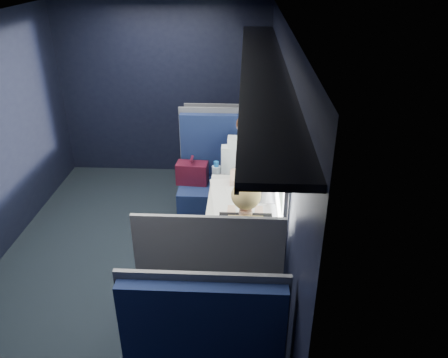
{
  "coord_description": "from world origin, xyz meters",
  "views": [
    {
      "loc": [
        1.07,
        -3.56,
        2.8
      ],
      "look_at": [
        0.9,
        0.0,
        0.95
      ],
      "focal_mm": 35.0,
      "sensor_mm": 36.0,
      "label": 1
    }
  ],
  "objects_px": {
    "seat_row_front": "(227,153)",
    "seat_bay_far": "(212,289)",
    "man": "(246,169)",
    "woman": "(245,245)",
    "seat_bay_near": "(222,185)",
    "laptop": "(273,190)",
    "table": "(238,206)",
    "cup": "(268,176)",
    "bottle_small": "(258,172)"
  },
  "relations": [
    {
      "from": "seat_bay_near",
      "to": "cup",
      "type": "bearing_deg",
      "value": -42.7
    },
    {
      "from": "woman",
      "to": "bottle_small",
      "type": "relative_size",
      "value": 6.33
    },
    {
      "from": "seat_row_front",
      "to": "bottle_small",
      "type": "xyz_separation_m",
      "value": [
        0.37,
        -1.4,
        0.42
      ]
    },
    {
      "from": "laptop",
      "to": "bottle_small",
      "type": "distance_m",
      "value": 0.35
    },
    {
      "from": "table",
      "to": "seat_bay_near",
      "type": "height_order",
      "value": "seat_bay_near"
    },
    {
      "from": "seat_bay_far",
      "to": "laptop",
      "type": "height_order",
      "value": "seat_bay_far"
    },
    {
      "from": "man",
      "to": "cup",
      "type": "height_order",
      "value": "man"
    },
    {
      "from": "table",
      "to": "man",
      "type": "xyz_separation_m",
      "value": [
        0.07,
        0.7,
        0.06
      ]
    },
    {
      "from": "seat_bay_far",
      "to": "seat_row_front",
      "type": "relative_size",
      "value": 1.09
    },
    {
      "from": "table",
      "to": "seat_row_front",
      "type": "relative_size",
      "value": 0.86
    },
    {
      "from": "seat_bay_near",
      "to": "bottle_small",
      "type": "bearing_deg",
      "value": -50.37
    },
    {
      "from": "table",
      "to": "seat_row_front",
      "type": "distance_m",
      "value": 1.82
    },
    {
      "from": "bottle_small",
      "to": "table",
      "type": "bearing_deg",
      "value": -115.54
    },
    {
      "from": "woman",
      "to": "cup",
      "type": "relative_size",
      "value": 14.69
    },
    {
      "from": "table",
      "to": "seat_row_front",
      "type": "height_order",
      "value": "seat_row_front"
    },
    {
      "from": "laptop",
      "to": "table",
      "type": "bearing_deg",
      "value": -167.32
    },
    {
      "from": "seat_bay_near",
      "to": "seat_row_front",
      "type": "bearing_deg",
      "value": 88.94
    },
    {
      "from": "seat_bay_near",
      "to": "laptop",
      "type": "xyz_separation_m",
      "value": [
        0.52,
        -0.8,
        0.38
      ]
    },
    {
      "from": "seat_row_front",
      "to": "cup",
      "type": "bearing_deg",
      "value": -70.85
    },
    {
      "from": "seat_bay_far",
      "to": "bottle_small",
      "type": "height_order",
      "value": "seat_bay_far"
    },
    {
      "from": "seat_bay_near",
      "to": "table",
      "type": "bearing_deg",
      "value": -77.13
    },
    {
      "from": "woman",
      "to": "laptop",
      "type": "bearing_deg",
      "value": 71.77
    },
    {
      "from": "woman",
      "to": "seat_bay_near",
      "type": "bearing_deg",
      "value": 99.59
    },
    {
      "from": "man",
      "to": "cup",
      "type": "bearing_deg",
      "value": -51.04
    },
    {
      "from": "laptop",
      "to": "woman",
      "type": "bearing_deg",
      "value": -108.23
    },
    {
      "from": "seat_bay_far",
      "to": "table",
      "type": "bearing_deg",
      "value": 78.22
    },
    {
      "from": "man",
      "to": "laptop",
      "type": "distance_m",
      "value": 0.68
    },
    {
      "from": "laptop",
      "to": "seat_bay_far",
      "type": "bearing_deg",
      "value": -118.14
    },
    {
      "from": "table",
      "to": "bottle_small",
      "type": "height_order",
      "value": "bottle_small"
    },
    {
      "from": "bottle_small",
      "to": "cup",
      "type": "height_order",
      "value": "bottle_small"
    },
    {
      "from": "seat_bay_near",
      "to": "seat_bay_far",
      "type": "relative_size",
      "value": 1.0
    },
    {
      "from": "seat_bay_near",
      "to": "laptop",
      "type": "bearing_deg",
      "value": -56.77
    },
    {
      "from": "seat_row_front",
      "to": "laptop",
      "type": "distance_m",
      "value": 1.84
    },
    {
      "from": "seat_bay_near",
      "to": "cup",
      "type": "xyz_separation_m",
      "value": [
        0.5,
        -0.46,
        0.36
      ]
    },
    {
      "from": "table",
      "to": "seat_bay_far",
      "type": "xyz_separation_m",
      "value": [
        -0.18,
        -0.87,
        -0.25
      ]
    },
    {
      "from": "man",
      "to": "woman",
      "type": "relative_size",
      "value": 1.0
    },
    {
      "from": "table",
      "to": "seat_bay_near",
      "type": "relative_size",
      "value": 0.79
    },
    {
      "from": "seat_bay_far",
      "to": "laptop",
      "type": "bearing_deg",
      "value": 61.86
    },
    {
      "from": "seat_bay_near",
      "to": "woman",
      "type": "relative_size",
      "value": 0.95
    },
    {
      "from": "seat_bay_near",
      "to": "man",
      "type": "relative_size",
      "value": 0.95
    },
    {
      "from": "woman",
      "to": "laptop",
      "type": "distance_m",
      "value": 0.83
    },
    {
      "from": "seat_row_front",
      "to": "seat_bay_far",
      "type": "bearing_deg",
      "value": -90.0
    },
    {
      "from": "seat_bay_near",
      "to": "laptop",
      "type": "relative_size",
      "value": 3.77
    },
    {
      "from": "seat_row_front",
      "to": "man",
      "type": "bearing_deg",
      "value": -77.17
    },
    {
      "from": "seat_bay_far",
      "to": "cup",
      "type": "xyz_separation_m",
      "value": [
        0.48,
        1.29,
        0.37
      ]
    },
    {
      "from": "laptop",
      "to": "cup",
      "type": "bearing_deg",
      "value": 94.53
    },
    {
      "from": "man",
      "to": "table",
      "type": "bearing_deg",
      "value": -95.52
    },
    {
      "from": "man",
      "to": "bottle_small",
      "type": "xyz_separation_m",
      "value": [
        0.12,
        -0.3,
        0.11
      ]
    },
    {
      "from": "seat_bay_near",
      "to": "seat_row_front",
      "type": "xyz_separation_m",
      "value": [
        0.02,
        0.92,
        -0.01
      ]
    },
    {
      "from": "table",
      "to": "man",
      "type": "relative_size",
      "value": 0.76
    }
  ]
}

